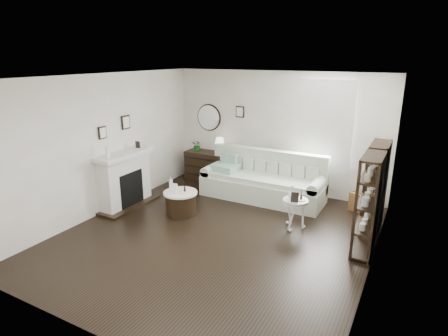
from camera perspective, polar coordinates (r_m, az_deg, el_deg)
The scene contains 18 objects.
room at distance 8.25m, azimuth 12.67°, elevation 6.50°, with size 5.50×5.50×5.50m.
fireplace at distance 7.94m, azimuth -14.78°, elevation -1.95°, with size 0.50×1.40×1.84m.
shelf_unit_far at distance 7.06m, azimuth 22.13°, elevation -2.78°, with size 0.30×0.80×1.60m.
shelf_unit_near at distance 6.22m, azimuth 21.10°, elevation -5.29°, with size 0.30×0.80×1.60m.
sofa at distance 8.23m, azimuth 6.03°, elevation -2.27°, with size 2.65×0.92×1.03m.
quilt at distance 8.38m, azimuth 0.27°, elevation 0.05°, with size 0.55×0.45×0.14m, color #268C61.
suitcase at distance 7.95m, azimuth 20.51°, elevation -5.14°, with size 0.57×0.19×0.38m, color brown.
dresser at distance 9.24m, azimuth -2.41°, elevation 0.20°, with size 1.12×0.48×0.75m.
table_lamp at distance 8.94m, azimuth -0.65°, elevation 3.42°, with size 0.25×0.25×0.39m, color #F3E7CC, non-canonical shape.
potted_plant at distance 9.21m, azimuth -4.10°, elevation 3.43°, with size 0.25×0.22×0.28m, color #195217.
drum_table at distance 7.45m, azimuth -6.61°, elevation -5.27°, with size 0.66×0.66×0.46m.
pedestal_table at distance 6.83m, azimuth 10.83°, elevation -5.12°, with size 0.46×0.46×0.55m.
eiffel_drum at distance 7.33m, azimuth -6.01°, elevation -2.95°, with size 0.11×0.11×0.18m, color black, non-canonical shape.
bottle_drum at distance 7.35m, azimuth -8.10°, elevation -2.48°, with size 0.07×0.07×0.30m, color silver.
card_frame_drum at distance 7.23m, azimuth -7.75°, elevation -3.16°, with size 0.16×0.01×0.22m, color white.
eiffel_ped at distance 6.78m, azimuth 11.69°, elevation -4.09°, with size 0.10×0.10×0.18m, color black, non-canonical shape.
flask_ped at distance 6.80m, azimuth 10.32°, elevation -3.60°, with size 0.14×0.14×0.25m, color silver, non-canonical shape.
card_frame_ped at distance 6.66m, azimuth 10.73°, elevation -4.41°, with size 0.13×0.01×0.18m, color black.
Camera 1 is at (2.92, -5.13, 3.03)m, focal length 30.00 mm.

